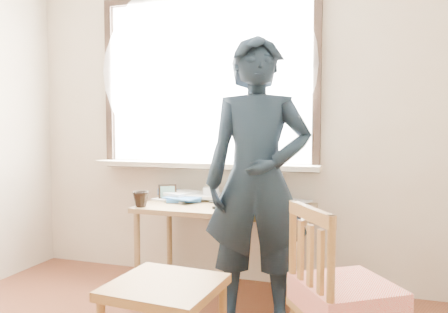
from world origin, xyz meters
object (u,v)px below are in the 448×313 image
(laptop, at_px, (247,200))
(mug_white, at_px, (211,194))
(mug_dark, at_px, (141,199))
(side_chair, at_px, (343,300))
(desk, at_px, (226,215))
(work_chair, at_px, (165,299))
(person, at_px, (257,182))

(laptop, bearing_deg, mug_white, 147.57)
(mug_dark, relative_size, side_chair, 0.13)
(mug_dark, bearing_deg, desk, 22.41)
(laptop, distance_m, mug_dark, 0.76)
(side_chair, bearing_deg, mug_dark, 151.66)
(side_chair, bearing_deg, work_chair, -169.97)
(laptop, bearing_deg, desk, 169.57)
(desk, height_order, person, person)
(side_chair, xyz_separation_m, person, (-0.55, 0.64, 0.43))
(desk, distance_m, person, 0.57)
(desk, relative_size, mug_white, 9.61)
(mug_dark, distance_m, work_chair, 1.15)
(person, bearing_deg, desk, 121.12)
(desk, xyz_separation_m, mug_white, (-0.18, 0.19, 0.12))
(desk, distance_m, work_chair, 1.16)
(side_chair, distance_m, person, 0.95)
(laptop, relative_size, mug_white, 3.21)
(mug_white, bearing_deg, work_chair, -79.38)
(mug_dark, height_order, work_chair, mug_dark)
(laptop, relative_size, mug_dark, 3.54)
(desk, distance_m, side_chair, 1.34)
(work_chair, distance_m, person, 0.95)
(laptop, distance_m, mug_white, 0.42)
(work_chair, xyz_separation_m, person, (0.25, 0.79, 0.47))
(mug_white, relative_size, work_chair, 0.25)
(mug_white, distance_m, side_chair, 1.61)
(laptop, height_order, work_chair, laptop)
(mug_white, distance_m, work_chair, 1.39)
(mug_dark, distance_m, person, 0.91)
(desk, xyz_separation_m, laptop, (0.17, -0.03, 0.13))
(work_chair, bearing_deg, desk, 93.33)
(desk, relative_size, side_chair, 1.40)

